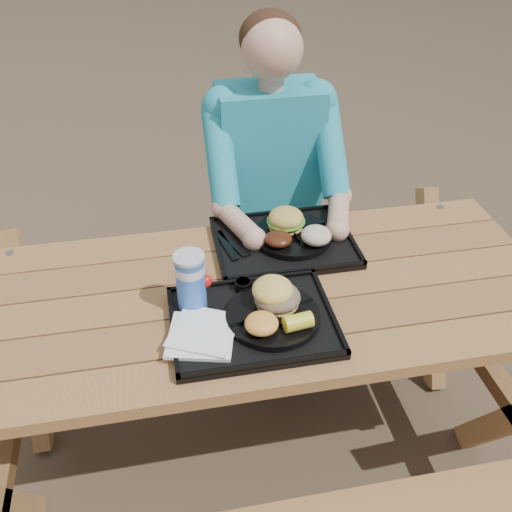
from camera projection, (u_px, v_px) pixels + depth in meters
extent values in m
plane|color=#999999|center=(256.00, 443.00, 2.15)|extent=(60.00, 60.00, 0.00)
cube|color=black|center=(253.00, 323.00, 1.58)|extent=(0.45, 0.35, 0.02)
cube|color=black|center=(284.00, 243.00, 1.88)|extent=(0.45, 0.35, 0.02)
cylinder|color=black|center=(273.00, 316.00, 1.57)|extent=(0.26, 0.26, 0.02)
cylinder|color=black|center=(292.00, 235.00, 1.88)|extent=(0.26, 0.26, 0.02)
cube|color=white|center=(201.00, 335.00, 1.51)|extent=(0.21, 0.21, 0.02)
cylinder|color=blue|center=(191.00, 283.00, 1.57)|extent=(0.08, 0.08, 0.17)
cylinder|color=black|center=(243.00, 285.00, 1.67)|extent=(0.05, 0.05, 0.03)
cylinder|color=gold|center=(262.00, 287.00, 1.66)|extent=(0.06, 0.06, 0.03)
ellipsoid|color=#FFAF43|center=(262.00, 323.00, 1.50)|extent=(0.09, 0.09, 0.05)
cube|color=black|center=(233.00, 243.00, 1.86)|extent=(0.09, 0.17, 0.01)
ellipsoid|color=#481E0E|center=(278.00, 239.00, 1.81)|extent=(0.09, 0.09, 0.04)
ellipsoid|color=beige|center=(316.00, 235.00, 1.82)|extent=(0.10, 0.10, 0.05)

